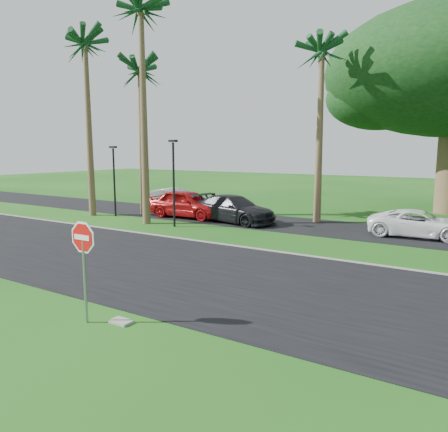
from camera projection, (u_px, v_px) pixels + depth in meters
ground at (154, 286)px, 13.32m from camera, size 120.00×120.00×0.00m
road at (193, 271)px, 14.99m from camera, size 120.00×8.00×0.02m
parking_strip at (307, 226)px, 23.77m from camera, size 120.00×5.00×0.02m
curb at (250, 248)px, 18.38m from camera, size 120.00×0.12×0.06m
stop_sign_near at (83, 251)px, 10.28m from camera, size 1.05×0.07×2.62m
palm_left_far at (85, 48)px, 26.17m from camera, size 5.00×5.00×11.50m
palm_left_mid at (140, 75)px, 26.74m from camera, size 5.00×5.00×10.00m
palm_left_near at (141, 16)px, 22.97m from camera, size 5.00×5.00×12.50m
palm_center at (322, 56)px, 23.64m from camera, size 5.00×5.00×10.50m
streetlight_left at (114, 176)px, 26.95m from camera, size 0.45×0.25×4.34m
streetlight_right at (174, 178)px, 23.19m from camera, size 0.45×0.25×4.64m
car_silver at (176, 200)px, 29.17m from camera, size 4.79×2.17×1.52m
car_red at (187, 204)px, 26.59m from camera, size 5.05×2.17×1.70m
car_dark at (234, 209)px, 24.89m from camera, size 5.51×2.95×1.52m
car_minivan at (419, 224)px, 20.64m from camera, size 4.72×2.41×1.28m
utility_slab at (121, 321)px, 10.53m from camera, size 0.55×0.35×0.06m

